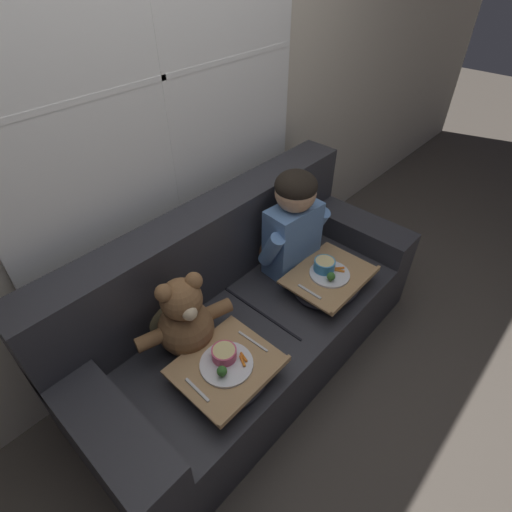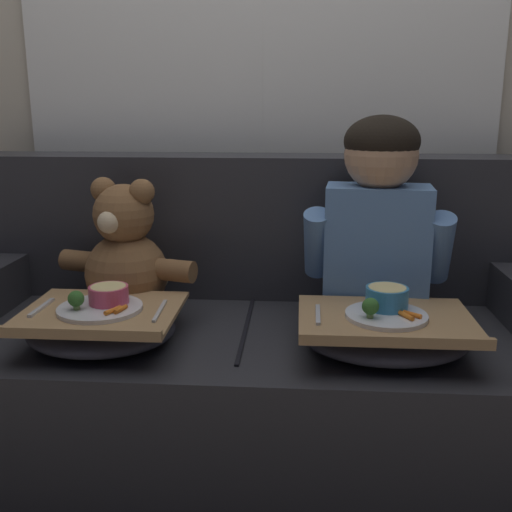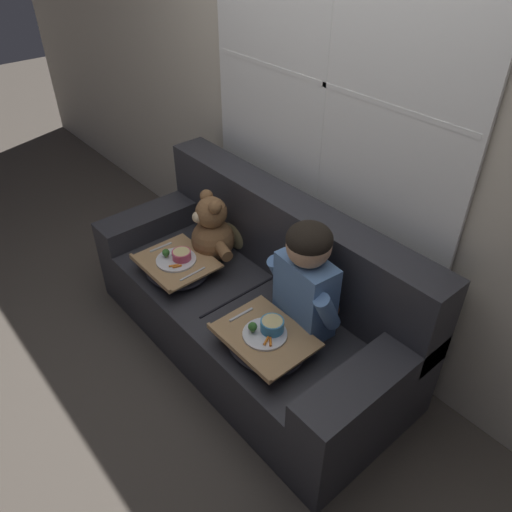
% 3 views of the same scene
% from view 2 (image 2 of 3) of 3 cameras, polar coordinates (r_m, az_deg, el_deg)
% --- Properties ---
extents(ground_plane, '(14.00, 14.00, 0.00)m').
position_cam_2_polar(ground_plane, '(2.02, -0.78, -17.41)').
color(ground_plane, '#4C443D').
extents(wall_back_with_window, '(8.00, 0.08, 2.60)m').
position_cam_2_polar(wall_back_with_window, '(2.29, 0.41, 20.52)').
color(wall_back_with_window, beige).
rests_on(wall_back_with_window, ground_plane).
extents(couch, '(1.98, 0.86, 0.89)m').
position_cam_2_polar(couch, '(1.94, -0.63, -8.24)').
color(couch, '#2D2D33').
rests_on(couch, ground_plane).
extents(throw_pillow_behind_child, '(0.33, 0.16, 0.34)m').
position_cam_2_polar(throw_pillow_behind_child, '(2.04, 10.67, 0.04)').
color(throw_pillow_behind_child, '#B2754C').
rests_on(throw_pillow_behind_child, couch).
extents(throw_pillow_behind_teddy, '(0.32, 0.15, 0.33)m').
position_cam_2_polar(throw_pillow_behind_teddy, '(2.10, -10.81, 0.43)').
color(throw_pillow_behind_teddy, tan).
rests_on(throw_pillow_behind_teddy, couch).
extents(child_figure, '(0.45, 0.23, 0.62)m').
position_cam_2_polar(child_figure, '(1.82, 11.58, 4.22)').
color(child_figure, '#5B84BC').
rests_on(child_figure, couch).
extents(teddy_bear, '(0.46, 0.34, 0.43)m').
position_cam_2_polar(teddy_bear, '(1.91, -12.37, -0.15)').
color(teddy_bear, brown).
rests_on(teddy_bear, couch).
extents(lap_tray_child, '(0.46, 0.35, 0.17)m').
position_cam_2_polar(lap_tray_child, '(1.64, 12.21, -7.12)').
color(lap_tray_child, '#2D2D38').
rests_on(lap_tray_child, child_figure).
extents(lap_tray_teddy, '(0.42, 0.37, 0.16)m').
position_cam_2_polar(lap_tray_teddy, '(1.71, -14.51, -6.39)').
color(lap_tray_teddy, '#2D2D38').
rests_on(lap_tray_teddy, teddy_bear).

